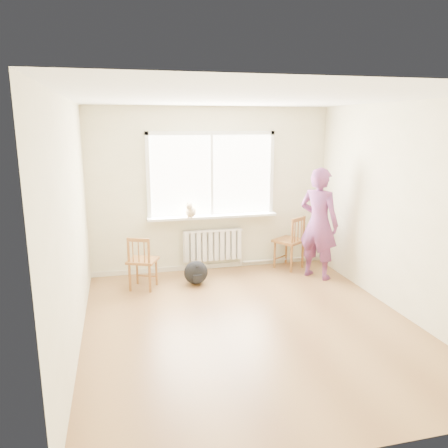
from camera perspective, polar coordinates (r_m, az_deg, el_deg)
floor at (r=5.54m, az=3.43°, el=-12.96°), size 4.50×4.50×0.00m
ceiling at (r=5.00m, az=3.86°, el=16.14°), size 4.50×4.50×0.00m
back_wall at (r=7.25m, az=-1.67°, el=4.44°), size 4.00×0.01×2.70m
window at (r=7.18m, az=-1.64°, el=6.87°), size 2.12×0.05×1.42m
windowsill at (r=7.21m, az=-1.46°, el=1.01°), size 2.15×0.22×0.04m
radiator at (r=7.35m, az=-1.47°, el=-2.71°), size 1.00×0.12×0.55m
heating_pipe at (r=7.83m, az=7.50°, el=-4.57°), size 1.40×0.04×0.04m
baseboard at (r=7.54m, az=-1.58°, el=-5.48°), size 4.00×0.03×0.08m
chair_left at (r=6.60m, az=-10.70°, el=-4.98°), size 0.52×0.51×0.82m
chair_right at (r=7.50m, az=8.82°, el=-2.39°), size 0.61×0.61×0.91m
person at (r=7.04m, az=12.27°, el=0.06°), size 0.73×0.77×1.77m
cat at (r=7.04m, az=-4.39°, el=1.74°), size 0.25×0.39×0.27m
backpack at (r=6.78m, az=-3.70°, el=-6.34°), size 0.41×0.34×0.37m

